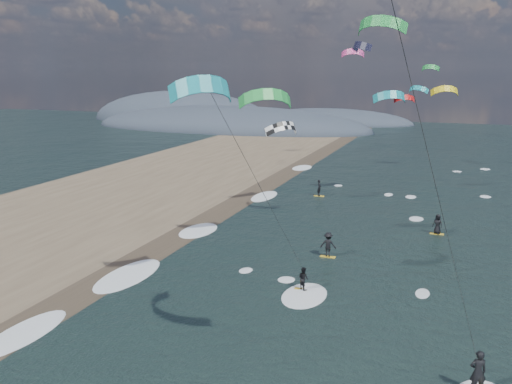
% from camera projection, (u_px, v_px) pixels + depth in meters
% --- Properties ---
extents(wet_sand_strip, '(3.00, 240.00, 0.00)m').
position_uv_depth(wet_sand_strip, '(67.00, 302.00, 33.11)').
color(wet_sand_strip, '#382D23').
rests_on(wet_sand_strip, ground).
extents(coastal_hills, '(80.00, 41.00, 15.00)m').
position_uv_depth(coastal_hills, '(222.00, 124.00, 133.85)').
color(coastal_hills, '#3D4756').
rests_on(coastal_hills, ground).
extents(kitesurfer_near_a, '(8.13, 9.45, 17.91)m').
position_uv_depth(kitesurfer_near_a, '(401.00, 45.00, 17.28)').
color(kitesurfer_near_a, yellow).
rests_on(kitesurfer_near_a, ground).
extents(kitesurfer_near_b, '(6.75, 8.89, 13.62)m').
position_uv_depth(kitesurfer_near_b, '(245.00, 165.00, 30.12)').
color(kitesurfer_near_b, yellow).
rests_on(kitesurfer_near_b, ground).
extents(far_kitesurfers, '(13.54, 19.64, 1.83)m').
position_uv_depth(far_kitesurfers, '(356.00, 226.00, 45.76)').
color(far_kitesurfers, yellow).
rests_on(far_kitesurfers, ground).
extents(bg_kite_field, '(16.44, 73.92, 9.90)m').
position_uv_depth(bg_kite_field, '(381.00, 77.00, 65.71)').
color(bg_kite_field, teal).
rests_on(bg_kite_field, ground).
extents(shoreline_surf, '(2.40, 79.40, 0.11)m').
position_uv_depth(shoreline_surf, '(129.00, 277.00, 37.06)').
color(shoreline_surf, white).
rests_on(shoreline_surf, ground).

